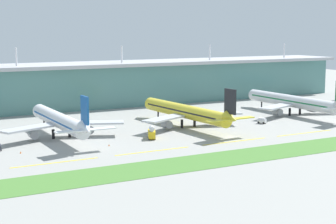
# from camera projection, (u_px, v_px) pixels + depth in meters

# --- Properties ---
(ground_plane) EXTENTS (600.00, 600.00, 0.00)m
(ground_plane) POSITION_uv_depth(u_px,v_px,m) (229.00, 137.00, 210.87)
(ground_plane) COLOR gray
(terminal_building) EXTENTS (288.00, 34.00, 32.29)m
(terminal_building) POSITION_uv_depth(u_px,v_px,m) (118.00, 83.00, 300.55)
(terminal_building) COLOR slate
(terminal_building) RESTS_ON ground
(airliner_near_middle) EXTENTS (48.80, 65.36, 18.90)m
(airliner_near_middle) POSITION_uv_depth(u_px,v_px,m) (60.00, 121.00, 209.29)
(airliner_near_middle) COLOR white
(airliner_near_middle) RESTS_ON ground
(airliner_center) EXTENTS (48.73, 68.48, 18.90)m
(airliner_center) POSITION_uv_depth(u_px,v_px,m) (186.00, 112.00, 231.94)
(airliner_center) COLOR yellow
(airliner_center) RESTS_ON ground
(airliner_far_middle) EXTENTS (48.80, 70.25, 18.90)m
(airliner_far_middle) POSITION_uv_depth(u_px,v_px,m) (293.00, 101.00, 265.32)
(airliner_far_middle) COLOR silver
(airliner_far_middle) RESTS_ON ground
(taxiway_stripe_west) EXTENTS (28.00, 0.70, 0.04)m
(taxiway_stripe_west) POSITION_uv_depth(u_px,v_px,m) (55.00, 163.00, 170.18)
(taxiway_stripe_west) COLOR yellow
(taxiway_stripe_west) RESTS_ON ground
(taxiway_stripe_mid_west) EXTENTS (28.00, 0.70, 0.04)m
(taxiway_stripe_mid_west) POSITION_uv_depth(u_px,v_px,m) (153.00, 151.00, 186.39)
(taxiway_stripe_mid_west) COLOR yellow
(taxiway_stripe_mid_west) RESTS_ON ground
(taxiway_stripe_centre) EXTENTS (28.00, 0.70, 0.04)m
(taxiway_stripe_centre) POSITION_uv_depth(u_px,v_px,m) (235.00, 141.00, 202.59)
(taxiway_stripe_centre) COLOR yellow
(taxiway_stripe_centre) RESTS_ON ground
(taxiway_stripe_mid_east) EXTENTS (28.00, 0.70, 0.04)m
(taxiway_stripe_mid_east) POSITION_uv_depth(u_px,v_px,m) (304.00, 133.00, 218.80)
(taxiway_stripe_mid_east) COLOR yellow
(taxiway_stripe_mid_east) RESTS_ON ground
(grass_verge) EXTENTS (300.00, 18.00, 0.10)m
(grass_verge) POSITION_uv_depth(u_px,v_px,m) (278.00, 151.00, 186.03)
(grass_verge) COLOR #477A33
(grass_verge) RESTS_ON ground
(baggage_cart) EXTENTS (3.11, 4.01, 2.48)m
(baggage_cart) POSITION_uv_depth(u_px,v_px,m) (262.00, 121.00, 241.03)
(baggage_cart) COLOR silver
(baggage_cart) RESTS_ON ground
(fuel_truck) EXTENTS (5.41, 7.62, 4.95)m
(fuel_truck) POSITION_uv_depth(u_px,v_px,m) (152.00, 133.00, 207.48)
(fuel_truck) COLOR gold
(fuel_truck) RESTS_ON ground
(safety_cone_left_wingtip) EXTENTS (0.56, 0.56, 0.70)m
(safety_cone_left_wingtip) POSITION_uv_depth(u_px,v_px,m) (109.00, 145.00, 194.75)
(safety_cone_left_wingtip) COLOR orange
(safety_cone_left_wingtip) RESTS_ON ground
(safety_cone_nose_front) EXTENTS (0.56, 0.56, 0.70)m
(safety_cone_nose_front) POSITION_uv_depth(u_px,v_px,m) (21.00, 152.00, 183.12)
(safety_cone_nose_front) COLOR orange
(safety_cone_nose_front) RESTS_ON ground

